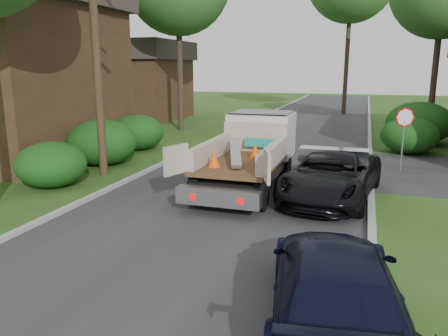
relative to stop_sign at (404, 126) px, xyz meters
name	(u,v)px	position (x,y,z in m)	size (l,w,h in m)	color
ground	(188,240)	(-5.20, -9.00, -1.78)	(120.00, 120.00, 0.00)	#254614
road	(274,158)	(-5.20, 1.00, -1.77)	(8.00, 90.00, 0.02)	#28282B
curb_left	(189,151)	(-9.30, 1.00, -1.72)	(0.20, 90.00, 0.12)	#9E9E99
curb_right	(370,163)	(-1.10, 1.00, -1.72)	(0.20, 90.00, 0.12)	#9E9E99
stop_sign	(404,126)	(0.00, 0.00, 0.00)	(0.71, 0.32, 2.48)	slate
utility_pole	(95,32)	(-10.68, -4.02, 3.40)	(2.42, 1.25, 10.00)	#382619
house_left_far	(135,79)	(-18.70, 13.00, 1.27)	(7.56, 7.56, 6.00)	#382517
hedge_left_a	(51,164)	(-11.40, -6.00, -1.01)	(2.34, 2.34, 1.53)	#0F4312
hedge_left_b	(102,142)	(-11.70, -2.50, -0.84)	(2.86, 2.86, 1.87)	#0F4312
hedge_left_c	(137,132)	(-12.00, 1.00, -0.93)	(2.60, 2.60, 1.70)	#0F4312
hedge_right_a	(410,135)	(0.60, 4.00, -0.93)	(2.60, 2.60, 1.70)	#0F4312
hedge_right_b	(419,123)	(1.30, 7.00, -0.67)	(3.38, 3.38, 2.21)	#0F4312
flatbed_truck	(254,146)	(-5.05, -3.36, -0.49)	(2.94, 6.25, 2.37)	black
black_pickup	(332,175)	(-2.30, -4.50, -1.04)	(2.44, 5.28, 1.47)	black
navy_suv	(335,285)	(-1.73, -11.50, -1.08)	(1.96, 4.82, 1.40)	black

